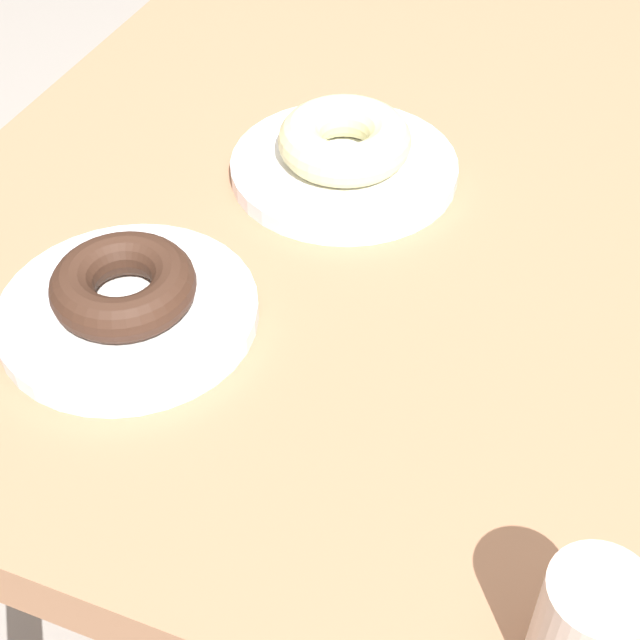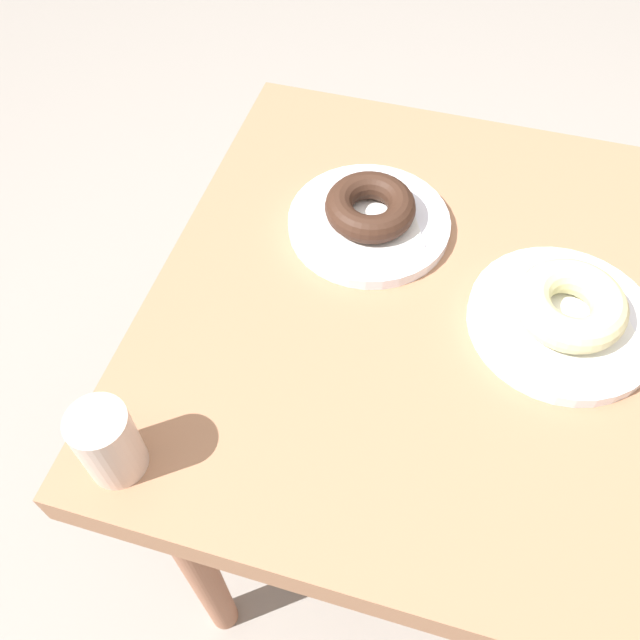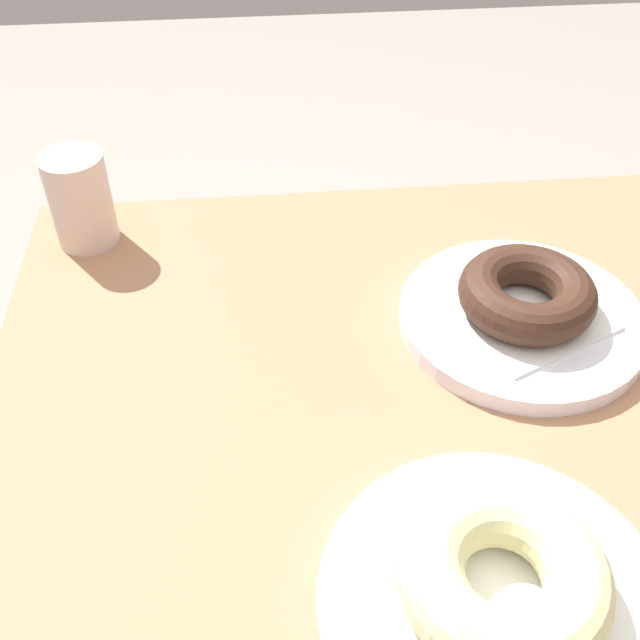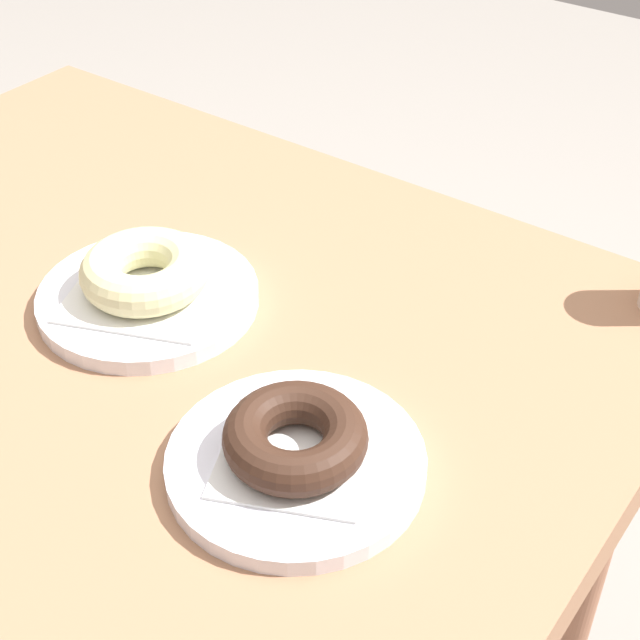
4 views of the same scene
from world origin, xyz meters
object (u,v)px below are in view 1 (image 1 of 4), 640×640
(donut_sugar_ring, at_px, (349,141))
(donut_chocolate_ring, at_px, (123,286))
(sugar_jar, at_px, (586,632))
(plate_chocolate_ring, at_px, (128,312))
(plate_sugar_ring, at_px, (348,169))

(donut_sugar_ring, height_order, donut_chocolate_ring, donut_sugar_ring)
(donut_chocolate_ring, distance_m, sugar_jar, 0.40)
(donut_sugar_ring, height_order, sugar_jar, sugar_jar)
(plate_chocolate_ring, relative_size, donut_chocolate_ring, 1.82)
(donut_sugar_ring, relative_size, sugar_jar, 1.35)
(plate_sugar_ring, distance_m, sugar_jar, 0.48)
(plate_sugar_ring, bearing_deg, donut_chocolate_ring, 159.12)
(donut_sugar_ring, height_order, plate_chocolate_ring, donut_sugar_ring)
(plate_sugar_ring, relative_size, donut_sugar_ring, 1.73)
(plate_sugar_ring, distance_m, donut_sugar_ring, 0.03)
(plate_chocolate_ring, xyz_separation_m, donut_chocolate_ring, (0.00, 0.00, 0.03))
(donut_sugar_ring, distance_m, donut_chocolate_ring, 0.25)
(plate_chocolate_ring, xyz_separation_m, sugar_jar, (-0.16, -0.36, 0.04))
(plate_chocolate_ring, distance_m, donut_chocolate_ring, 0.03)
(plate_chocolate_ring, bearing_deg, plate_sugar_ring, -20.88)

